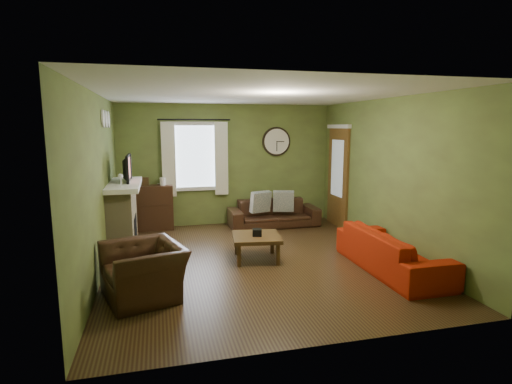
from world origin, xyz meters
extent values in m
cube|color=#3A2714|center=(0.00, 0.00, 0.00)|extent=(4.60, 5.20, 0.00)
cube|color=white|center=(0.00, 0.00, 2.60)|extent=(4.60, 5.20, 0.00)
cube|color=#5E7033|center=(-2.30, 0.00, 1.30)|extent=(0.00, 5.20, 2.60)
cube|color=#5E7033|center=(2.30, 0.00, 1.30)|extent=(0.00, 5.20, 2.60)
cube|color=#5E7033|center=(0.00, 2.60, 1.30)|extent=(4.60, 0.00, 2.60)
cube|color=#5E7033|center=(0.00, -2.60, 1.30)|extent=(4.60, 0.00, 2.60)
cube|color=tan|center=(-2.10, 1.15, 0.55)|extent=(0.40, 1.40, 1.10)
cube|color=black|center=(-1.91, 1.15, 0.30)|extent=(0.04, 0.60, 0.55)
cube|color=white|center=(-2.07, 1.15, 1.14)|extent=(0.58, 1.60, 0.08)
imported|color=black|center=(-2.05, 1.30, 1.35)|extent=(0.08, 0.60, 0.35)
cube|color=#994C3F|center=(-1.97, 1.30, 1.41)|extent=(0.02, 0.62, 0.36)
cylinder|color=white|center=(-2.28, 0.80, 2.25)|extent=(0.28, 0.28, 0.03)
cylinder|color=white|center=(-2.28, 1.15, 2.25)|extent=(0.28, 0.28, 0.03)
cylinder|color=white|center=(-2.28, 1.50, 2.25)|extent=(0.28, 0.28, 0.03)
cylinder|color=black|center=(-0.70, 2.48, 2.27)|extent=(0.03, 0.03, 1.50)
cube|color=white|center=(-1.25, 2.48, 1.45)|extent=(0.28, 0.04, 1.55)
cube|color=white|center=(-0.15, 2.48, 1.45)|extent=(0.28, 0.04, 1.55)
cube|color=brown|center=(2.27, 1.85, 1.05)|extent=(0.05, 0.90, 2.10)
imported|color=#442F17|center=(-1.53, 2.65, 0.96)|extent=(0.25, 0.27, 0.02)
imported|color=#311C12|center=(0.92, 2.13, 0.28)|extent=(1.92, 0.75, 0.56)
cube|color=gray|center=(0.62, 2.08, 0.55)|extent=(0.46, 0.26, 0.44)
cube|color=gray|center=(1.11, 2.04, 0.55)|extent=(0.46, 0.27, 0.44)
imported|color=#941904|center=(1.86, -0.90, 0.30)|extent=(0.81, 2.06, 0.60)
imported|color=#311C12|center=(-1.69, -0.98, 0.33)|extent=(1.17, 1.25, 0.67)
cube|color=black|center=(0.02, 0.03, 0.40)|extent=(0.17, 0.17, 0.11)
camera|label=1|loc=(-1.47, -5.96, 2.13)|focal=28.00mm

